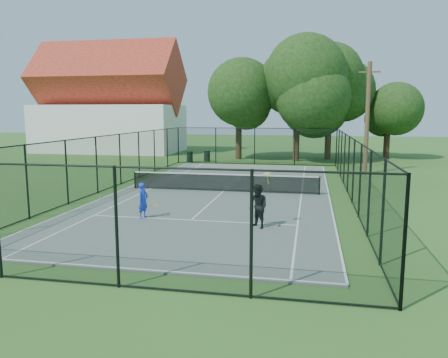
% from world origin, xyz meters
% --- Properties ---
extents(ground, '(120.00, 120.00, 0.00)m').
position_xyz_m(ground, '(0.00, 0.00, 0.00)').
color(ground, '#335A1F').
extents(tennis_court, '(11.00, 24.00, 0.06)m').
position_xyz_m(tennis_court, '(0.00, 0.00, 0.03)').
color(tennis_court, '#59695E').
rests_on(tennis_court, ground).
extents(tennis_net, '(10.08, 0.08, 0.95)m').
position_xyz_m(tennis_net, '(0.00, 0.00, 0.58)').
color(tennis_net, black).
rests_on(tennis_net, tennis_court).
extents(fence, '(13.10, 26.10, 3.00)m').
position_xyz_m(fence, '(0.00, 0.00, 1.50)').
color(fence, black).
rests_on(fence, ground).
extents(tree_near_left, '(6.24, 6.24, 8.13)m').
position_xyz_m(tree_near_left, '(-1.97, 16.91, 5.00)').
color(tree_near_left, '#332114').
rests_on(tree_near_left, ground).
extents(tree_near_mid, '(7.03, 7.03, 9.20)m').
position_xyz_m(tree_near_mid, '(3.25, 16.25, 5.67)').
color(tree_near_mid, '#332114').
rests_on(tree_near_mid, ground).
extents(tree_near_right, '(6.44, 6.44, 8.89)m').
position_xyz_m(tree_near_right, '(6.03, 18.41, 5.65)').
color(tree_near_right, '#332114').
rests_on(tree_near_right, ground).
extents(tree_far_right, '(4.79, 4.79, 6.34)m').
position_xyz_m(tree_far_right, '(11.43, 20.31, 3.92)').
color(tree_far_right, '#332114').
rests_on(tree_far_right, ground).
extents(building, '(15.30, 8.15, 11.87)m').
position_xyz_m(building, '(-17.00, 22.00, 4.93)').
color(building, silver).
rests_on(building, ground).
extents(trash_bin_left, '(0.58, 0.58, 0.93)m').
position_xyz_m(trash_bin_left, '(-5.69, 13.65, 0.47)').
color(trash_bin_left, black).
rests_on(trash_bin_left, ground).
extents(trash_bin_right, '(0.58, 0.58, 0.95)m').
position_xyz_m(trash_bin_right, '(-4.31, 14.25, 0.48)').
color(trash_bin_right, black).
rests_on(trash_bin_right, ground).
extents(utility_pole, '(1.40, 0.30, 7.61)m').
position_xyz_m(utility_pole, '(8.25, 9.00, 3.87)').
color(utility_pole, '#4C3823').
rests_on(utility_pole, ground).
extents(player_blue, '(0.82, 0.59, 1.41)m').
position_xyz_m(player_blue, '(-1.96, -6.40, 0.77)').
color(player_blue, '#1B38E9').
rests_on(player_blue, tennis_court).
extents(player_black, '(0.98, 1.14, 2.02)m').
position_xyz_m(player_black, '(2.70, -7.02, 0.86)').
color(player_black, black).
rests_on(player_black, tennis_court).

